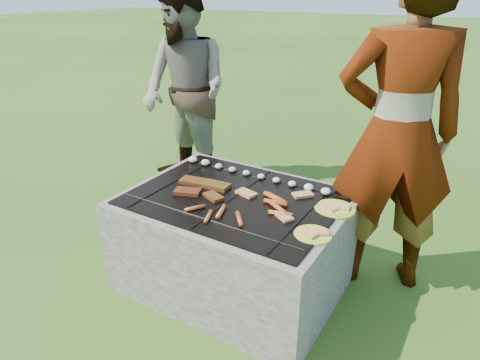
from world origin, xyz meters
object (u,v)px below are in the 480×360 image
object	(u,v)px
plate_near	(313,234)
bystander	(185,92)
plate_far	(335,209)
fire_pit	(236,243)
cook	(398,134)

from	to	relation	value
plate_near	bystander	xyz separation A→B (m)	(-1.72, 1.18, 0.30)
bystander	plate_far	bearing A→B (deg)	-11.51
fire_pit	plate_far	bearing A→B (deg)	16.10
fire_pit	cook	xyz separation A→B (m)	(0.77, 0.52, 0.70)
cook	bystander	xyz separation A→B (m)	(-1.93, 0.50, -0.08)
fire_pit	plate_near	world-z (taller)	plate_near
fire_pit	bystander	xyz separation A→B (m)	(-1.16, 1.02, 0.63)
plate_near	bystander	distance (m)	2.11
fire_pit	cook	distance (m)	1.17
cook	bystander	bearing A→B (deg)	-39.74
fire_pit	cook	bearing A→B (deg)	33.98
plate_far	bystander	bearing A→B (deg)	153.45
plate_far	cook	distance (m)	0.56
plate_far	plate_near	size ratio (longest dim) A/B	0.95
plate_far	cook	xyz separation A→B (m)	(0.21, 0.36, 0.38)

